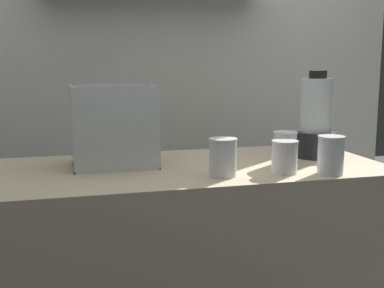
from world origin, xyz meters
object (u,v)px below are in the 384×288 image
Objects in this scene: juice_cup_beet_far_left at (223,159)px; carrot_display_bin at (114,141)px; juice_cup_mango_right at (331,158)px; juice_cup_mango_left at (285,159)px; juice_cup_orange_middle at (285,151)px; blender_pitcher at (316,122)px.

carrot_display_bin is at bearing 141.48° from juice_cup_beet_far_left.
juice_cup_beet_far_left is at bearing -38.52° from carrot_display_bin.
juice_cup_beet_far_left is 0.97× the size of juice_cup_mango_right.
juice_cup_mango_right is (0.68, -0.33, -0.04)m from carrot_display_bin.
carrot_display_bin is 0.76m from juice_cup_mango_right.
juice_cup_beet_far_left is 0.36m from juice_cup_mango_right.
juice_cup_mango_left is (0.54, -0.27, -0.04)m from carrot_display_bin.
carrot_display_bin is 0.62m from juice_cup_orange_middle.
juice_cup_beet_far_left is (-0.46, -0.22, -0.08)m from blender_pitcher.
juice_cup_beet_far_left is at bearing 169.38° from juice_cup_mango_right.
carrot_display_bin is at bearing 164.91° from juice_cup_orange_middle.
carrot_display_bin reaches higher than juice_cup_orange_middle.
juice_cup_orange_middle is at bearing -147.13° from blender_pitcher.
juice_cup_orange_middle is at bearing 20.14° from juice_cup_beet_far_left.
blender_pitcher is at bearing -2.86° from carrot_display_bin.
juice_cup_orange_middle is (0.05, 0.11, 0.01)m from juice_cup_mango_left.
carrot_display_bin is at bearing 153.42° from juice_cup_mango_left.
blender_pitcher is at bearing 25.71° from juice_cup_beet_far_left.
carrot_display_bin is at bearing 154.46° from juice_cup_mango_right.
juice_cup_beet_far_left is at bearing -159.86° from juice_cup_orange_middle.
blender_pitcher is 0.51m from juice_cup_beet_far_left.
juice_cup_orange_middle is (-0.19, -0.12, -0.08)m from blender_pitcher.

